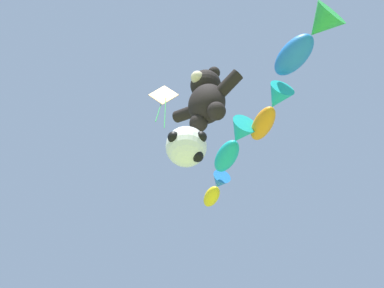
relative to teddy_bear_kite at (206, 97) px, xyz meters
name	(u,v)px	position (x,y,z in m)	size (l,w,h in m)	color
teddy_bear_kite	(206,97)	(0.00, 0.00, 0.00)	(2.00, 0.88, 2.03)	black
soccer_ball_kite	(187,146)	(-0.39, -0.23, -1.73)	(0.93, 0.93, 0.86)	white
fish_kite_cobalt	(307,40)	(2.46, 1.47, 2.19)	(2.32, 1.47, 0.95)	blue
fish_kite_tangerine	(270,111)	(0.52, 2.48, 1.69)	(2.03, 1.63, 0.75)	orange
fish_kite_teal	(233,145)	(-1.14, 2.92, 1.81)	(2.25, 1.73, 0.84)	#19ADB2
fish_kite_goldfin	(215,189)	(-2.84, 4.16, 1.75)	(1.67, 1.35, 0.64)	yellow
diamond_kite	(163,98)	(-3.31, 1.62, 5.25)	(0.97, 0.81, 2.90)	orange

